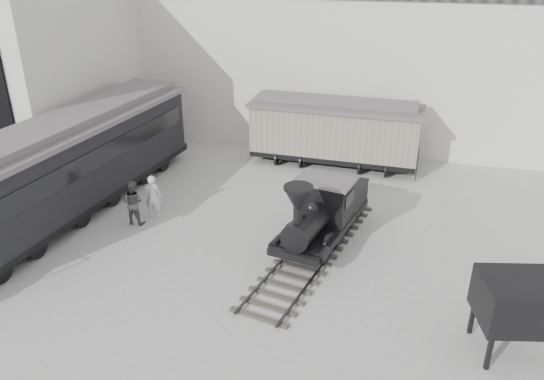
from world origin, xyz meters
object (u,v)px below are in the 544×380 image
(locomotive, at_px, (321,216))
(boxcar, at_px, (335,130))
(visitor_b, at_px, (133,202))
(coal_hopper, at_px, (519,306))
(visitor_a, at_px, (153,196))
(passenger_coach, at_px, (78,161))

(locomotive, distance_m, boxcar, 8.27)
(visitor_b, relative_size, coal_hopper, 0.75)
(visitor_a, relative_size, coal_hopper, 0.75)
(passenger_coach, bearing_deg, boxcar, 43.61)
(locomotive, relative_size, visitor_b, 4.98)
(visitor_a, bearing_deg, coal_hopper, 148.04)
(passenger_coach, bearing_deg, visitor_b, -10.89)
(visitor_a, bearing_deg, visitor_b, 40.71)
(visitor_a, bearing_deg, boxcar, -141.24)
(locomotive, distance_m, coal_hopper, 7.68)
(visitor_a, bearing_deg, locomotive, 164.65)
(passenger_coach, distance_m, visitor_b, 3.22)
(passenger_coach, bearing_deg, locomotive, 2.54)
(locomotive, bearing_deg, coal_hopper, -24.01)
(locomotive, bearing_deg, passenger_coach, -171.60)
(visitor_a, distance_m, coal_hopper, 14.25)
(passenger_coach, xyz_separation_m, coal_hopper, (16.77, -5.06, -0.60))
(visitor_a, xyz_separation_m, visitor_b, (-0.55, -0.71, -0.01))
(visitor_b, distance_m, coal_hopper, 14.55)
(boxcar, bearing_deg, visitor_a, -127.62)
(boxcar, xyz_separation_m, coal_hopper, (6.98, -12.68, -0.33))
(coal_hopper, bearing_deg, visitor_a, 147.02)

